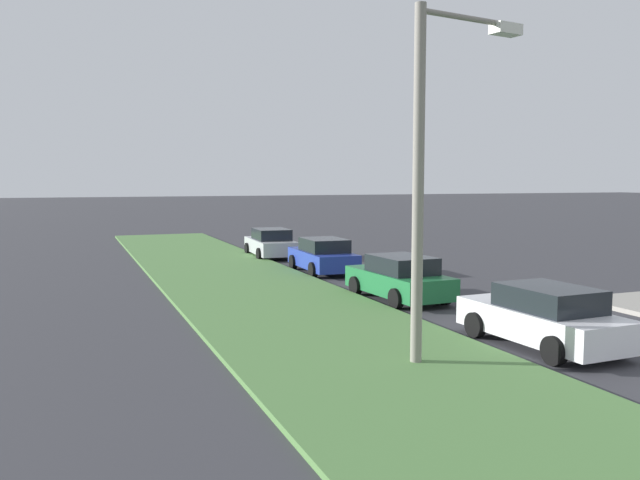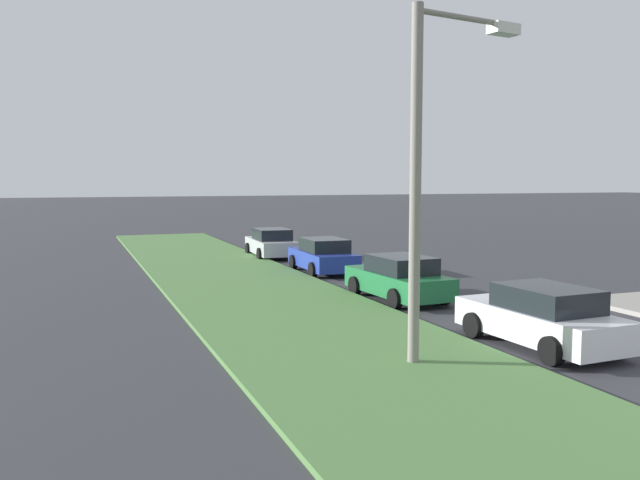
% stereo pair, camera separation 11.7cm
% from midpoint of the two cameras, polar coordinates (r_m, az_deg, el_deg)
% --- Properties ---
extents(grass_median, '(60.00, 6.00, 0.12)m').
position_cam_midpoint_polar(grass_median, '(18.03, -1.42, -7.16)').
color(grass_median, '#517F42').
rests_on(grass_median, ground).
extents(parked_car_white, '(4.38, 2.17, 1.47)m').
position_cam_midpoint_polar(parked_car_white, '(16.35, 18.79, -6.40)').
color(parked_car_white, silver).
rests_on(parked_car_white, ground).
extents(parked_car_green, '(4.38, 2.18, 1.47)m').
position_cam_midpoint_polar(parked_car_green, '(21.63, 6.81, -3.34)').
color(parked_car_green, '#1E6B38').
rests_on(parked_car_green, ground).
extents(parked_car_blue, '(4.35, 2.12, 1.47)m').
position_cam_midpoint_polar(parked_car_blue, '(27.75, 0.14, -1.40)').
color(parked_car_blue, '#23389E').
rests_on(parked_car_blue, ground).
extents(parked_car_silver, '(4.38, 2.17, 1.47)m').
position_cam_midpoint_polar(parked_car_silver, '(33.30, -4.43, -0.29)').
color(parked_car_silver, '#B2B5BA').
rests_on(parked_car_silver, ground).
extents(streetlight, '(0.74, 2.86, 7.50)m').
position_cam_midpoint_polar(streetlight, '(13.85, 9.52, 7.04)').
color(streetlight, gray).
rests_on(streetlight, ground).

